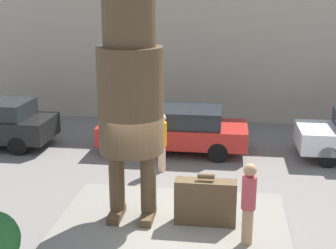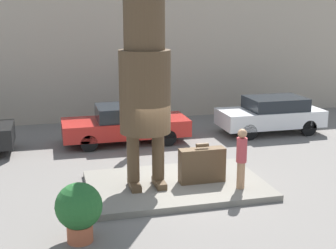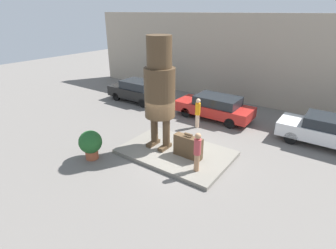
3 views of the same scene
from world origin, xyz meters
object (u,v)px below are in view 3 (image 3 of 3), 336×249
Objects in this scene: giant_suitcase at (188,147)px; parked_car_red at (215,107)px; worker_hivis at (198,112)px; parked_car_white at (326,130)px; planter_pot at (91,143)px; parked_car_black at (137,90)px; statue_figure at (160,86)px; tourist at (197,151)px.

parked_car_red is at bearing 103.64° from giant_suitcase.
parked_car_red is 2.76× the size of worker_hivis.
parked_car_white is 6.46m from worker_hivis.
planter_pot is at bearing 42.15° from parked_car_white.
parked_car_black is at bearing 146.20° from giant_suitcase.
parked_car_red is at bearing -177.88° from parked_car_black.
planter_pot is 0.78× the size of worker_hivis.
parked_car_black reaches higher than parked_car_red.
statue_figure is at bearing 86.12° from parked_car_red.
statue_figure is 8.49m from parked_car_white.
planter_pot reaches higher than giant_suitcase.
worker_hivis is at bearing 69.49° from planter_pot.
statue_figure reaches higher than planter_pot.
planter_pot is at bearing -128.82° from statue_figure.
parked_car_red is (-1.26, 5.20, 0.10)m from giant_suitcase.
parked_car_black is at bearing 117.35° from planter_pot.
parked_car_red is at bearing 86.12° from statue_figure.
statue_figure is at bearing 176.49° from giant_suitcase.
giant_suitcase is 0.76× the size of worker_hivis.
worker_hivis is at bearing 113.09° from giant_suitcase.
tourist is at bearing 20.15° from planter_pot.
statue_figure is at bearing 140.06° from parked_car_black.
parked_car_black is at bearing 140.06° from statue_figure.
parked_car_white reaches higher than giant_suitcase.
statue_figure is at bearing 161.11° from tourist.
giant_suitcase is 3.71m from worker_hivis.
tourist is 10.09m from parked_car_black.
statue_figure is 5.64m from parked_car_red.
parked_car_black is (-8.30, 5.72, -0.28)m from tourist.
worker_hivis is (-6.21, -1.79, 0.15)m from parked_car_white.
parked_car_red is at bearing -0.15° from parked_car_white.
tourist reaches higher than giant_suitcase.
tourist reaches higher than parked_car_white.
giant_suitcase is 1.23m from tourist.
giant_suitcase is at bearing -66.91° from worker_hivis.
parked_car_red reaches higher than giant_suitcase.
parked_car_red is at bearing 72.78° from planter_pot.
tourist is 4.76m from worker_hivis.
giant_suitcase is at bearing 47.45° from parked_car_white.
worker_hivis is (0.16, 3.30, -2.22)m from statue_figure.
statue_figure is 3.88× the size of giant_suitcase.
planter_pot is (-8.38, -7.58, -0.03)m from parked_car_white.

